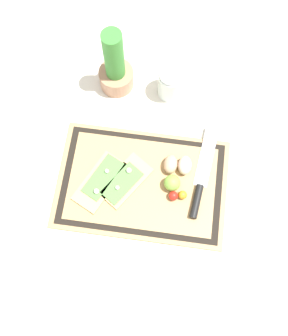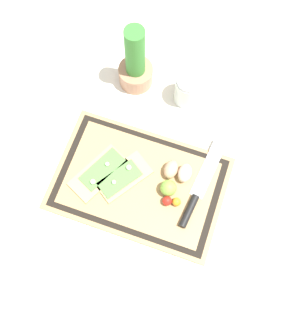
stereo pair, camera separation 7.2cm
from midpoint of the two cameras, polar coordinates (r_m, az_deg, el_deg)
ground_plane at (r=1.17m, az=1.08°, el=-2.49°), size 6.00×6.00×0.00m
cutting_board at (r=1.17m, az=1.09°, el=-2.39°), size 0.50×0.33×0.02m
pizza_slice_near at (r=1.17m, az=-4.75°, el=-0.84°), size 0.15×0.20×0.02m
pizza_slice_far at (r=1.16m, az=-1.39°, el=-1.51°), size 0.16×0.18×0.02m
knife at (r=1.15m, az=9.26°, el=-4.31°), size 0.07×0.30×0.02m
egg_brown at (r=1.16m, az=5.71°, el=-0.36°), size 0.04×0.06×0.04m
egg_pink at (r=1.16m, az=7.71°, el=-0.89°), size 0.04×0.06×0.04m
lime at (r=1.13m, az=5.37°, el=-3.08°), size 0.05×0.05×0.05m
cherry_tomato_red at (r=1.14m, az=5.19°, el=-4.95°), size 0.03×0.03×0.03m
cherry_tomato_yellow at (r=1.14m, az=6.55°, el=-5.08°), size 0.03×0.03×0.03m
herb_pot at (r=1.24m, az=0.47°, el=14.51°), size 0.11×0.11×0.25m
sauce_jar at (r=1.26m, az=8.08°, el=10.98°), size 0.08×0.08×0.11m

